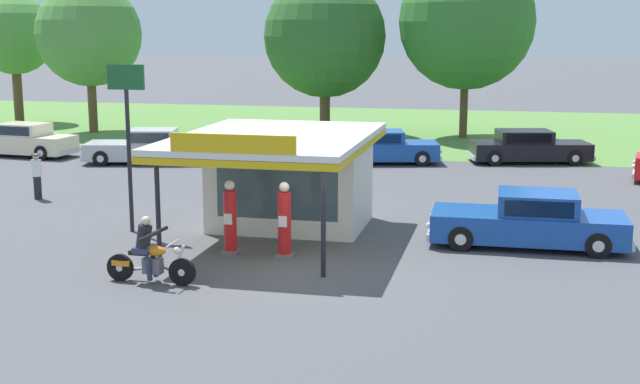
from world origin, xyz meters
name	(u,v)px	position (x,y,z in m)	size (l,w,h in m)	color
ground_plane	(302,270)	(0.00, 0.00, 0.00)	(300.00, 300.00, 0.00)	#4C4C51
grass_verge_strip	(426,129)	(0.00, 30.00, 0.00)	(120.00, 24.00, 0.01)	#56843D
service_station_kiosk	(287,171)	(-1.45, 4.09, 1.72)	(5.04, 7.21, 3.38)	silver
gas_pump_nearside	(230,221)	(-2.18, 1.07, 0.89)	(0.44, 0.44, 1.95)	slate
gas_pump_offside	(284,223)	(-0.72, 1.07, 0.90)	(0.44, 0.44, 1.96)	slate
motorcycle_with_rider	(149,256)	(-3.18, -1.78, 0.65)	(2.19, 0.70, 1.58)	black
featured_classic_sedan	(529,222)	(5.40, 3.64, 0.67)	(5.34, 2.10, 1.48)	#19479E
parked_car_second_row_spare	(382,148)	(-0.62, 16.92, 0.66)	(5.17, 2.93, 1.42)	#19479E
parked_car_back_row_left	(147,148)	(-10.61, 14.69, 0.66)	(5.50, 3.00, 1.47)	#B7B7BC
parked_car_back_row_centre_left	(21,141)	(-17.10, 15.32, 0.69)	(5.48, 2.26, 1.51)	beige
parked_car_back_row_far_left	(529,147)	(5.59, 18.46, 0.66)	(5.50, 3.03, 1.42)	black
bystander_strolling_foreground	(37,175)	(-10.96, 6.46, 0.84)	(0.35, 0.35, 1.58)	black
tree_oak_centre	(466,22)	(2.30, 26.46, 6.10)	(7.12, 7.12, 9.66)	brown
tree_oak_distant_spare	(89,34)	(-18.13, 24.26, 5.44)	(5.77, 5.77, 8.34)	brown
tree_oak_right	(328,38)	(-5.08, 26.36, 5.22)	(6.63, 6.63, 8.65)	brown
tree_oak_far_left	(14,35)	(-24.95, 27.73, 5.38)	(4.89, 4.89, 7.86)	brown
roadside_pole_sign	(128,119)	(-5.76, 2.80, 3.27)	(1.10, 0.12, 4.78)	black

